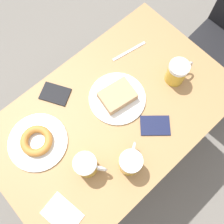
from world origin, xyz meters
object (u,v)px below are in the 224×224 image
Objects in this scene: plate_with_donut at (37,141)px; napkin_folded at (62,214)px; beer_mug_left at (177,72)px; passport_far_edge at (55,94)px; beer_mug_right at (130,162)px; passport_near_edge at (155,125)px; plate_with_cake at (117,97)px; fork at (129,51)px; beer_mug_center at (87,165)px.

napkin_folded is (0.29, -0.10, -0.01)m from plate_with_donut.
plate_with_donut is 0.30m from napkin_folded.
beer_mug_left reaches higher than passport_far_edge.
beer_mug_right is 0.21m from passport_near_edge.
plate_with_cake reaches higher than plate_with_donut.
plate_with_donut is 0.39m from beer_mug_right.
beer_mug_right is 0.33m from napkin_folded.
plate_with_cake is 0.28m from passport_far_edge.
plate_with_cake reaches higher than napkin_folded.
fork is at bearing 124.11° from plate_with_cake.
beer_mug_right is 0.54m from fork.
beer_mug_left is 0.26m from fork.
passport_near_edge is at bearing 90.83° from napkin_folded.
passport_near_edge is (0.20, 0.03, -0.01)m from plate_with_cake.
beer_mug_center is (0.04, -0.56, 0.00)m from beer_mug_left.
beer_mug_left reaches higher than plate_with_cake.
beer_mug_right is at bearing 83.35° from napkin_folded.
plate_with_cake is 0.21m from passport_near_edge.
beer_mug_center is at bearing -16.48° from passport_far_edge.
plate_with_cake is 1.65× the size of passport_far_edge.
fork is (-0.28, 0.50, -0.05)m from beer_mug_center.
plate_with_donut is 0.67m from beer_mug_left.
beer_mug_left is at bearing 113.44° from passport_near_edge.
fork is 0.41m from passport_far_edge.
passport_near_edge is at bearing 102.84° from beer_mug_right.
napkin_folded is at bearing -19.12° from plate_with_donut.
passport_near_edge is (-0.04, 0.20, -0.05)m from beer_mug_right.
napkin_folded is 1.01× the size of passport_near_edge.
beer_mug_left and beer_mug_right have the same top height.
plate_with_donut reaches higher than passport_near_edge.
passport_far_edge is (-0.06, -0.40, 0.00)m from fork.
beer_mug_left is (0.10, 0.26, 0.04)m from plate_with_cake.
beer_mug_center reaches higher than napkin_folded.
plate_with_cake is 1.66× the size of passport_near_edge.
beer_mug_right is 0.76× the size of napkin_folded.
beer_mug_left is 1.09× the size of beer_mug_right.
beer_mug_center is 0.58m from fork.
plate_with_cake is 1.64× the size of napkin_folded.
beer_mug_left reaches higher than fork.
plate_with_donut is at bearing -56.33° from passport_far_edge.
beer_mug_left is 0.56m from beer_mug_center.
napkin_folded is (0.11, -0.74, -0.05)m from beer_mug_left.
plate_with_cake reaches higher than passport_near_edge.
beer_mug_left is at bearing 94.06° from beer_mug_center.
passport_far_edge is (-0.31, -0.45, -0.05)m from beer_mug_left.
beer_mug_right is (0.14, -0.43, 0.00)m from beer_mug_left.
beer_mug_left is 0.26m from passport_near_edge.
plate_with_donut is at bearing -105.67° from beer_mug_left.
napkin_folded is at bearing -96.65° from beer_mug_right.
passport_far_edge is at bearing -151.09° from passport_near_edge.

